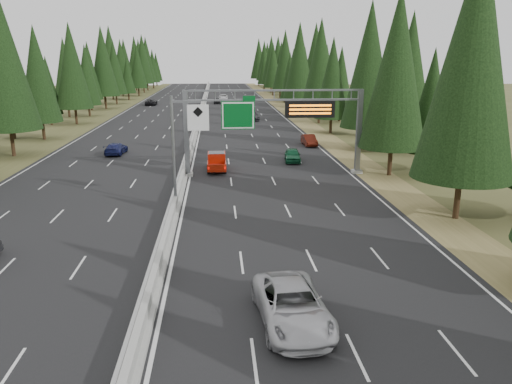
# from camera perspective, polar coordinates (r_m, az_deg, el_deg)

# --- Properties ---
(road) EXTENTS (32.00, 260.00, 0.08)m
(road) POSITION_cam_1_polar(r_m,az_deg,el_deg) (90.80, -6.49, 8.28)
(road) COLOR black
(road) RESTS_ON ground
(shoulder_right) EXTENTS (3.60, 260.00, 0.06)m
(shoulder_right) POSITION_cam_1_polar(r_m,az_deg,el_deg) (91.94, 4.78, 8.40)
(shoulder_right) COLOR olive
(shoulder_right) RESTS_ON ground
(shoulder_left) EXTENTS (3.60, 260.00, 0.06)m
(shoulder_left) POSITION_cam_1_polar(r_m,az_deg,el_deg) (93.12, -17.61, 7.84)
(shoulder_left) COLOR #444721
(shoulder_left) RESTS_ON ground
(median_barrier) EXTENTS (0.70, 260.00, 0.85)m
(median_barrier) POSITION_cam_1_polar(r_m,az_deg,el_deg) (90.76, -6.50, 8.51)
(median_barrier) COLOR #989893
(median_barrier) RESTS_ON road
(sign_gantry) EXTENTS (16.75, 0.98, 7.80)m
(sign_gantry) POSITION_cam_1_polar(r_m,az_deg,el_deg) (45.71, 2.89, 8.35)
(sign_gantry) COLOR slate
(sign_gantry) RESTS_ON road
(hov_sign_pole) EXTENTS (2.80, 0.50, 8.00)m
(hov_sign_pole) POSITION_cam_1_polar(r_m,az_deg,el_deg) (35.67, -8.50, 5.44)
(hov_sign_pole) COLOR slate
(hov_sign_pole) RESTS_ON road
(tree_row_right) EXTENTS (12.20, 240.87, 18.53)m
(tree_row_right) POSITION_cam_1_polar(r_m,az_deg,el_deg) (89.65, 7.78, 14.06)
(tree_row_right) COLOR black
(tree_row_right) RESTS_ON ground
(tree_row_left) EXTENTS (11.78, 245.23, 18.83)m
(tree_row_left) POSITION_cam_1_polar(r_m,az_deg,el_deg) (93.50, -20.62, 13.23)
(tree_row_left) COLOR black
(tree_row_left) RESTS_ON ground
(silver_minivan) EXTENTS (3.07, 5.93, 1.60)m
(silver_minivan) POSITION_cam_1_polar(r_m,az_deg,el_deg) (20.77, 4.18, -12.83)
(silver_minivan) COLOR #B5B4BA
(silver_minivan) RESTS_ON road
(red_pickup) EXTENTS (1.77, 4.96, 1.62)m
(red_pickup) POSITION_cam_1_polar(r_m,az_deg,el_deg) (48.72, -4.52, 3.63)
(red_pickup) COLOR black
(red_pickup) RESTS_ON road
(car_ahead_green) EXTENTS (1.99, 4.13, 1.36)m
(car_ahead_green) POSITION_cam_1_polar(r_m,az_deg,el_deg) (52.53, 4.20, 4.23)
(car_ahead_green) COLOR #145833
(car_ahead_green) RESTS_ON road
(car_ahead_dkred) EXTENTS (1.53, 4.09, 1.34)m
(car_ahead_dkred) POSITION_cam_1_polar(r_m,az_deg,el_deg) (62.59, 6.09, 5.92)
(car_ahead_dkred) COLOR #58180C
(car_ahead_dkred) RESTS_ON road
(car_ahead_dkgrey) EXTENTS (2.69, 5.59, 1.57)m
(car_ahead_dkgrey) POSITION_cam_1_polar(r_m,az_deg,el_deg) (88.10, -0.53, 8.71)
(car_ahead_dkgrey) COLOR black
(car_ahead_dkgrey) RESTS_ON road
(car_ahead_white) EXTENTS (2.50, 5.16, 1.41)m
(car_ahead_white) POSITION_cam_1_polar(r_m,az_deg,el_deg) (132.22, -3.77, 10.76)
(car_ahead_white) COLOR silver
(car_ahead_white) RESTS_ON road
(car_ahead_far) EXTENTS (1.73, 4.10, 1.38)m
(car_ahead_far) POSITION_cam_1_polar(r_m,az_deg,el_deg) (121.68, -4.48, 10.37)
(car_ahead_far) COLOR black
(car_ahead_far) RESTS_ON road
(car_onc_blue) EXTENTS (2.15, 4.64, 1.31)m
(car_onc_blue) POSITION_cam_1_polar(r_m,az_deg,el_deg) (58.60, -15.71, 4.81)
(car_onc_blue) COLOR #151A4C
(car_onc_blue) RESTS_ON road
(car_onc_white) EXTENTS (1.65, 3.83, 1.29)m
(car_onc_white) POSITION_cam_1_polar(r_m,az_deg,el_deg) (94.06, -7.37, 8.90)
(car_onc_white) COLOR #B8B8B8
(car_onc_white) RESTS_ON road
(car_onc_far) EXTENTS (2.41, 5.14, 1.42)m
(car_onc_far) POSITION_cam_1_polar(r_m,az_deg,el_deg) (119.74, -11.89, 10.03)
(car_onc_far) COLOR black
(car_onc_far) RESTS_ON road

